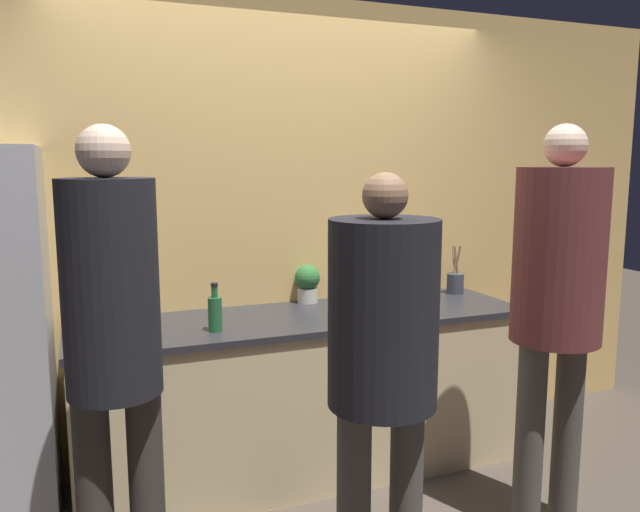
# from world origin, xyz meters

# --- Properties ---
(ground_plane) EXTENTS (14.00, 14.00, 0.00)m
(ground_plane) POSITION_xyz_m (0.00, 0.00, 0.00)
(ground_plane) COLOR #4C4238
(wall_back) EXTENTS (5.20, 0.06, 2.60)m
(wall_back) POSITION_xyz_m (0.00, 0.74, 1.30)
(wall_back) COLOR #E0B266
(wall_back) RESTS_ON ground_plane
(counter) EXTENTS (2.42, 0.72, 0.88)m
(counter) POSITION_xyz_m (0.00, 0.40, 0.44)
(counter) COLOR beige
(counter) RESTS_ON ground_plane
(person_left) EXTENTS (0.33, 0.33, 1.82)m
(person_left) POSITION_xyz_m (-1.01, -0.41, 1.08)
(person_left) COLOR #38332D
(person_left) RESTS_ON ground_plane
(person_center) EXTENTS (0.41, 0.41, 1.66)m
(person_center) POSITION_xyz_m (-0.08, -0.69, 1.02)
(person_center) COLOR #4C4742
(person_center) RESTS_ON ground_plane
(person_right) EXTENTS (0.40, 0.40, 1.86)m
(person_right) POSITION_xyz_m (0.88, -0.51, 1.14)
(person_right) COLOR #4C4742
(person_right) RESTS_ON ground_plane
(fruit_bowl) EXTENTS (0.34, 0.34, 0.11)m
(fruit_bowl) POSITION_xyz_m (0.50, 0.42, 0.92)
(fruit_bowl) COLOR beige
(fruit_bowl) RESTS_ON counter
(utensil_crock) EXTENTS (0.11, 0.11, 0.30)m
(utensil_crock) POSITION_xyz_m (1.06, 0.57, 0.95)
(utensil_crock) COLOR #3D424C
(utensil_crock) RESTS_ON counter
(bottle_dark) EXTENTS (0.07, 0.07, 0.15)m
(bottle_dark) POSITION_xyz_m (0.86, 0.66, 0.94)
(bottle_dark) COLOR #333338
(bottle_dark) RESTS_ON counter
(bottle_green) EXTENTS (0.07, 0.07, 0.24)m
(bottle_green) POSITION_xyz_m (-0.51, 0.23, 0.98)
(bottle_green) COLOR #236033
(bottle_green) RESTS_ON counter
(cup_yellow) EXTENTS (0.08, 0.08, 0.10)m
(cup_yellow) POSITION_xyz_m (-0.98, 0.63, 0.93)
(cup_yellow) COLOR gold
(cup_yellow) RESTS_ON counter
(potted_plant) EXTENTS (0.15, 0.15, 0.22)m
(potted_plant) POSITION_xyz_m (0.12, 0.66, 1.00)
(potted_plant) COLOR beige
(potted_plant) RESTS_ON counter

